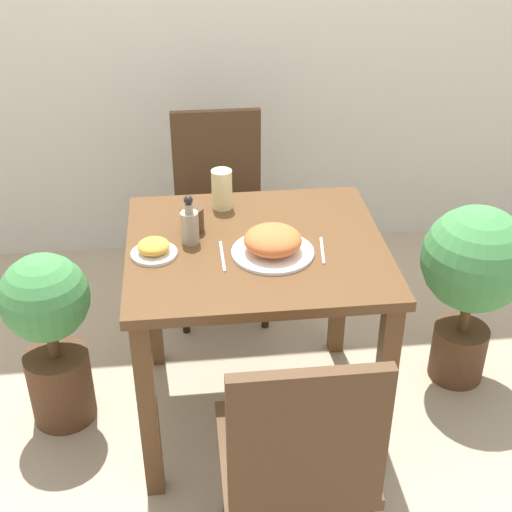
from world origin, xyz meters
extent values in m
plane|color=tan|center=(0.00, 0.00, 0.00)|extent=(16.00, 16.00, 0.00)
cube|color=brown|center=(0.00, 0.00, 0.74)|extent=(0.88, 0.79, 0.04)
cube|color=brown|center=(-0.39, -0.35, 0.36)|extent=(0.06, 0.06, 0.73)
cube|color=brown|center=(0.39, -0.35, 0.36)|extent=(0.06, 0.06, 0.73)
cube|color=brown|center=(-0.39, 0.35, 0.36)|extent=(0.06, 0.06, 0.73)
cube|color=brown|center=(0.39, 0.35, 0.36)|extent=(0.06, 0.06, 0.73)
cube|color=#4C331E|center=(0.03, -0.65, 0.45)|extent=(0.42, 0.42, 0.04)
cube|color=#4C331E|center=(0.03, -0.84, 0.69)|extent=(0.40, 0.04, 0.44)
cylinder|color=black|center=(0.21, -0.47, 0.21)|extent=(0.03, 0.03, 0.43)
cylinder|color=black|center=(-0.15, -0.47, 0.21)|extent=(0.03, 0.03, 0.43)
cube|color=#4C331E|center=(-0.08, 0.72, 0.45)|extent=(0.42, 0.42, 0.04)
cube|color=#4C331E|center=(-0.08, 0.91, 0.69)|extent=(0.40, 0.04, 0.44)
cylinder|color=black|center=(-0.26, 0.54, 0.21)|extent=(0.03, 0.03, 0.43)
cylinder|color=black|center=(0.10, 0.54, 0.21)|extent=(0.03, 0.03, 0.43)
cylinder|color=black|center=(-0.26, 0.90, 0.21)|extent=(0.03, 0.03, 0.43)
cylinder|color=black|center=(0.10, 0.90, 0.21)|extent=(0.03, 0.03, 0.43)
cylinder|color=white|center=(0.05, -0.07, 0.77)|extent=(0.27, 0.27, 0.01)
ellipsoid|color=#CC6633|center=(0.05, -0.07, 0.81)|extent=(0.19, 0.19, 0.08)
cylinder|color=white|center=(-0.34, -0.04, 0.77)|extent=(0.15, 0.15, 0.01)
ellipsoid|color=gold|center=(-0.34, -0.04, 0.80)|extent=(0.11, 0.11, 0.05)
cylinder|color=#4C331E|center=(-0.21, 0.12, 0.81)|extent=(0.08, 0.08, 0.09)
cylinder|color=beige|center=(-0.09, 0.28, 0.84)|extent=(0.08, 0.08, 0.15)
cylinder|color=gray|center=(-0.22, 0.03, 0.82)|extent=(0.06, 0.06, 0.11)
cylinder|color=gray|center=(-0.22, 0.03, 0.89)|extent=(0.03, 0.03, 0.03)
sphere|color=black|center=(-0.22, 0.03, 0.92)|extent=(0.03, 0.03, 0.03)
cube|color=silver|center=(-0.12, -0.07, 0.76)|extent=(0.01, 0.19, 0.00)
cube|color=silver|center=(0.21, -0.07, 0.76)|extent=(0.03, 0.17, 0.00)
cylinder|color=#51331E|center=(-0.74, 0.06, 0.15)|extent=(0.24, 0.24, 0.30)
cylinder|color=brown|center=(-0.74, 0.06, 0.35)|extent=(0.04, 0.04, 0.10)
sphere|color=#428947|center=(-0.74, 0.06, 0.55)|extent=(0.32, 0.32, 0.32)
cylinder|color=#51331E|center=(0.85, 0.12, 0.12)|extent=(0.22, 0.22, 0.24)
cylinder|color=brown|center=(0.85, 0.12, 0.30)|extent=(0.04, 0.04, 0.12)
sphere|color=#428947|center=(0.85, 0.12, 0.57)|extent=(0.41, 0.41, 0.41)
camera|label=1|loc=(-0.23, -2.07, 1.98)|focal=50.00mm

